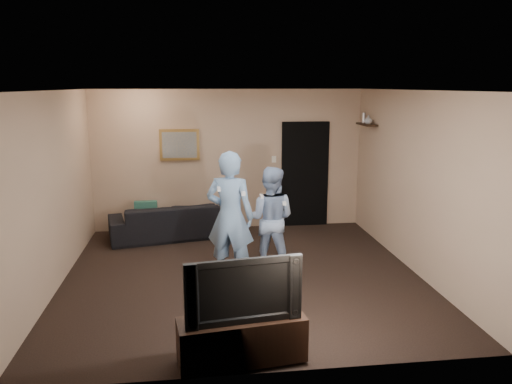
{
  "coord_description": "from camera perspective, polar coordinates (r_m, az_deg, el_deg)",
  "views": [
    {
      "loc": [
        -0.66,
        -6.71,
        2.67
      ],
      "look_at": [
        0.23,
        0.3,
        1.15
      ],
      "focal_mm": 35.0,
      "sensor_mm": 36.0,
      "label": 1
    }
  ],
  "objects": [
    {
      "name": "wall_front",
      "position": [
        4.47,
        1.55,
        -5.68
      ],
      "size": [
        5.0,
        0.04,
        2.6
      ],
      "primitive_type": "cube",
      "color": "tan",
      "rests_on": "ground"
    },
    {
      "name": "painting_canvas",
      "position": [
        9.22,
        -8.74,
        5.34
      ],
      "size": [
        0.62,
        0.01,
        0.47
      ],
      "primitive_type": "cube",
      "color": "slate",
      "rests_on": "painting_frame"
    },
    {
      "name": "throw_pillow",
      "position": [
        9.0,
        -12.45,
        -2.24
      ],
      "size": [
        0.39,
        0.13,
        0.39
      ],
      "primitive_type": "cube",
      "rotation": [
        0.0,
        0.0,
        -0.01
      ],
      "color": "#184A3E",
      "rests_on": "sofa"
    },
    {
      "name": "wall_left",
      "position": [
        7.09,
        -22.16,
        0.1
      ],
      "size": [
        0.04,
        5.0,
        2.6
      ],
      "primitive_type": "cube",
      "color": "tan",
      "rests_on": "ground"
    },
    {
      "name": "light_switch",
      "position": [
        9.41,
        2.06,
        3.76
      ],
      "size": [
        0.08,
        0.02,
        0.12
      ],
      "primitive_type": "cube",
      "color": "silver",
      "rests_on": "wall_back"
    },
    {
      "name": "ceiling",
      "position": [
        6.74,
        -1.68,
        11.54
      ],
      "size": [
        5.0,
        5.0,
        0.04
      ],
      "primitive_type": "cube",
      "color": "silver",
      "rests_on": "wall_back"
    },
    {
      "name": "wall_right",
      "position": [
        7.54,
        17.65,
        1.09
      ],
      "size": [
        0.04,
        5.0,
        2.6
      ],
      "primitive_type": "cube",
      "color": "tan",
      "rests_on": "ground"
    },
    {
      "name": "painting_frame",
      "position": [
        9.25,
        -8.73,
        5.35
      ],
      "size": [
        0.72,
        0.05,
        0.57
      ],
      "primitive_type": "cube",
      "color": "olive",
      "rests_on": "wall_back"
    },
    {
      "name": "television",
      "position": [
        4.81,
        -1.68,
        -10.82
      ],
      "size": [
        1.13,
        0.29,
        0.64
      ],
      "primitive_type": "imported",
      "rotation": [
        0.0,
        0.0,
        0.13
      ],
      "color": "black",
      "rests_on": "tv_console"
    },
    {
      "name": "wall_back",
      "position": [
        9.33,
        -3.13,
        3.68
      ],
      "size": [
        5.0,
        0.04,
        2.6
      ],
      "primitive_type": "cube",
      "color": "tan",
      "rests_on": "ground"
    },
    {
      "name": "wall_shelf",
      "position": [
        9.06,
        12.54,
        7.55
      ],
      "size": [
        0.2,
        0.6,
        0.03
      ],
      "primitive_type": "cube",
      "color": "black",
      "rests_on": "wall_right"
    },
    {
      "name": "wii_player_left",
      "position": [
        6.81,
        -2.98,
        -2.86
      ],
      "size": [
        0.77,
        0.63,
        1.82
      ],
      "color": "#7097C2",
      "rests_on": "ground"
    },
    {
      "name": "shelf_figurine",
      "position": [
        9.22,
        12.21,
        8.29
      ],
      "size": [
        0.06,
        0.06,
        0.18
      ],
      "primitive_type": "cylinder",
      "color": "silver",
      "rests_on": "wall_shelf"
    },
    {
      "name": "wii_player_right",
      "position": [
        7.27,
        1.64,
        -3.05
      ],
      "size": [
        0.9,
        0.8,
        1.53
      ],
      "color": "#8DA7CE",
      "rests_on": "ground"
    },
    {
      "name": "ground",
      "position": [
        7.25,
        -1.55,
        -9.47
      ],
      "size": [
        5.0,
        5.0,
        0.0
      ],
      "primitive_type": "plane",
      "color": "black",
      "rests_on": "ground"
    },
    {
      "name": "doorway",
      "position": [
        9.56,
        5.61,
        2.02
      ],
      "size": [
        0.9,
        0.06,
        2.0
      ],
      "primitive_type": "cube",
      "color": "black",
      "rests_on": "ground"
    },
    {
      "name": "sofa",
      "position": [
        9.01,
        -9.77,
        -3.25
      ],
      "size": [
        2.22,
        1.22,
        0.61
      ],
      "primitive_type": "imported",
      "rotation": [
        0.0,
        0.0,
        3.34
      ],
      "color": "black",
      "rests_on": "ground"
    },
    {
      "name": "tv_console",
      "position": [
        5.05,
        -1.64,
        -16.49
      ],
      "size": [
        1.27,
        0.56,
        0.44
      ],
      "primitive_type": "cube",
      "rotation": [
        0.0,
        0.0,
        0.13
      ],
      "color": "black",
      "rests_on": "ground"
    },
    {
      "name": "shelf_vase",
      "position": [
        8.99,
        12.72,
        8.09
      ],
      "size": [
        0.18,
        0.18,
        0.15
      ],
      "primitive_type": "imported",
      "rotation": [
        0.0,
        0.0,
        -0.27
      ],
      "color": "#BCBCC1",
      "rests_on": "wall_shelf"
    }
  ]
}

